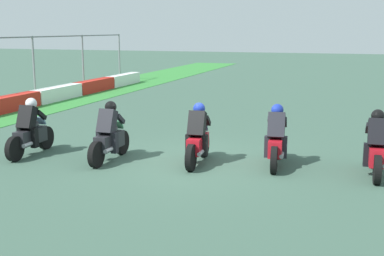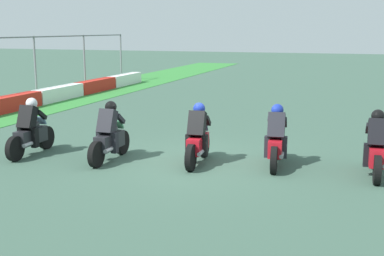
% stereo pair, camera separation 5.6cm
% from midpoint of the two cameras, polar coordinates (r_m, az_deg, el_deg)
% --- Properties ---
extents(ground_plane, '(120.00, 120.00, 0.00)m').
position_cam_midpoint_polar(ground_plane, '(12.68, 0.17, -3.93)').
color(ground_plane, '#395647').
extents(rider_lane_a, '(2.04, 0.55, 1.51)m').
position_cam_midpoint_polar(rider_lane_a, '(12.18, 20.14, -2.23)').
color(rider_lane_a, black).
rests_on(rider_lane_a, ground_plane).
extents(rider_lane_b, '(2.04, 0.57, 1.51)m').
position_cam_midpoint_polar(rider_lane_b, '(12.43, 9.59, -1.44)').
color(rider_lane_b, black).
rests_on(rider_lane_b, ground_plane).
extents(rider_lane_c, '(2.04, 0.55, 1.51)m').
position_cam_midpoint_polar(rider_lane_c, '(12.48, 0.80, -1.23)').
color(rider_lane_c, black).
rests_on(rider_lane_c, ground_plane).
extents(rider_lane_d, '(2.04, 0.54, 1.51)m').
position_cam_midpoint_polar(rider_lane_d, '(12.93, -9.15, -0.94)').
color(rider_lane_d, black).
rests_on(rider_lane_d, ground_plane).
extents(rider_lane_e, '(2.04, 0.55, 1.51)m').
position_cam_midpoint_polar(rider_lane_e, '(14.01, -17.60, -0.39)').
color(rider_lane_e, black).
rests_on(rider_lane_e, ground_plane).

